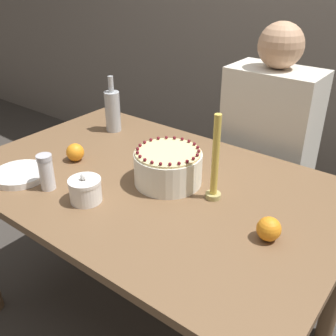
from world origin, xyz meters
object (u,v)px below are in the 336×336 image
object	(u,v)px
sugar_shaker	(46,172)
person_man_blue_shirt	(264,174)
cake	(168,167)
candle	(215,165)
bottle	(113,110)
sugar_bowl	(85,190)

from	to	relation	value
sugar_shaker	person_man_blue_shirt	size ratio (longest dim) A/B	0.11
sugar_shaker	person_man_blue_shirt	bearing A→B (deg)	65.46
cake	candle	bearing A→B (deg)	2.80
sugar_shaker	person_man_blue_shirt	world-z (taller)	person_man_blue_shirt
sugar_shaker	candle	distance (m)	0.58
sugar_shaker	person_man_blue_shirt	distance (m)	1.04
candle	bottle	size ratio (longest dim) A/B	1.17
cake	person_man_blue_shirt	world-z (taller)	person_man_blue_shirt
bottle	person_man_blue_shirt	distance (m)	0.79
sugar_shaker	candle	world-z (taller)	candle
cake	sugar_bowl	distance (m)	0.30
candle	sugar_shaker	bearing A→B (deg)	-148.63
person_man_blue_shirt	bottle	bearing A→B (deg)	32.81
person_man_blue_shirt	sugar_shaker	bearing A→B (deg)	65.46
candle	bottle	world-z (taller)	candle
cake	person_man_blue_shirt	distance (m)	0.69
sugar_shaker	cake	bearing A→B (deg)	43.49
bottle	candle	bearing A→B (deg)	-17.81
sugar_shaker	candle	xyz separation A→B (m)	(0.50, 0.30, 0.06)
sugar_bowl	person_man_blue_shirt	xyz separation A→B (m)	(0.25, 0.89, -0.25)
sugar_bowl	person_man_blue_shirt	bearing A→B (deg)	74.18
cake	sugar_bowl	xyz separation A→B (m)	(-0.14, -0.27, -0.02)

